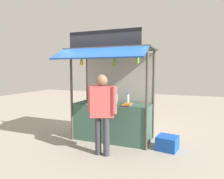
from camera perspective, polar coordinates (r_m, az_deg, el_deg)
ground_plane at (r=5.18m, az=0.00°, el=-13.96°), size 20.00×20.00×0.00m
stall_counter at (r=5.05m, az=0.00°, el=-9.11°), size 1.86×0.70×0.91m
stall_structure at (r=4.97m, az=0.39°, el=3.61°), size 2.06×1.54×2.58m
water_bottle_back_left at (r=4.92m, az=4.46°, el=-2.64°), size 0.07×0.07×0.27m
water_bottle_center at (r=5.41m, az=-4.38°, el=-1.69°), size 0.09×0.09×0.31m
water_bottle_rear_center at (r=5.06m, az=1.20°, el=-2.56°), size 0.07×0.07×0.24m
magazine_stack_mid_left at (r=4.71m, az=-0.73°, el=-4.25°), size 0.20×0.30×0.05m
magazine_stack_far_right at (r=4.66m, az=4.24°, el=-4.33°), size 0.23×0.31×0.05m
banana_bunch_leftmost at (r=4.38m, az=0.77°, el=7.55°), size 0.09×0.10×0.30m
banana_bunch_inner_right at (r=4.23m, az=7.25°, el=8.27°), size 0.09×0.09×0.24m
banana_bunch_rightmost at (r=4.73m, az=-8.64°, el=7.62°), size 0.10×0.10×0.27m
vendor_person at (r=4.04m, az=-2.83°, el=-4.96°), size 0.63×0.36×1.65m
plastic_crate at (r=4.69m, az=15.39°, el=-14.37°), size 0.49×0.49×0.30m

